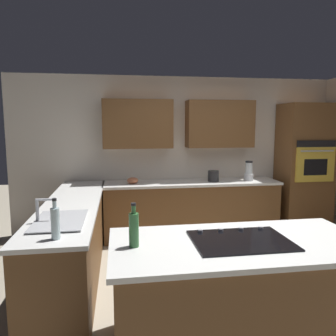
{
  "coord_description": "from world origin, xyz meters",
  "views": [
    {
      "loc": [
        1.26,
        3.35,
        1.81
      ],
      "look_at": [
        0.53,
        -1.46,
        1.16
      ],
      "focal_mm": 34.82,
      "sensor_mm": 36.0,
      "label": 1
    }
  ],
  "objects_px": {
    "oil_bottle": "(134,229)",
    "cooktop": "(240,240)",
    "kettle": "(213,176)",
    "sink_unit": "(59,220)",
    "wall_oven": "(304,168)",
    "mixing_bowl": "(133,180)",
    "dish_soap_bottle": "(55,222)",
    "blender": "(249,172)"
  },
  "relations": [
    {
      "from": "blender",
      "to": "dish_soap_bottle",
      "type": "bearing_deg",
      "value": 42.58
    },
    {
      "from": "wall_oven",
      "to": "blender",
      "type": "relative_size",
      "value": 6.69
    },
    {
      "from": "wall_oven",
      "to": "kettle",
      "type": "distance_m",
      "value": 1.6
    },
    {
      "from": "kettle",
      "to": "wall_oven",
      "type": "bearing_deg",
      "value": -178.8
    },
    {
      "from": "wall_oven",
      "to": "mixing_bowl",
      "type": "distance_m",
      "value": 2.9
    },
    {
      "from": "dish_soap_bottle",
      "to": "blender",
      "type": "bearing_deg",
      "value": -137.42
    },
    {
      "from": "mixing_bowl",
      "to": "wall_oven",
      "type": "bearing_deg",
      "value": -179.34
    },
    {
      "from": "wall_oven",
      "to": "sink_unit",
      "type": "height_order",
      "value": "wall_oven"
    },
    {
      "from": "blender",
      "to": "mixing_bowl",
      "type": "relative_size",
      "value": 1.82
    },
    {
      "from": "mixing_bowl",
      "to": "oil_bottle",
      "type": "bearing_deg",
      "value": 87.69
    },
    {
      "from": "sink_unit",
      "to": "kettle",
      "type": "relative_size",
      "value": 3.96
    },
    {
      "from": "dish_soap_bottle",
      "to": "oil_bottle",
      "type": "height_order",
      "value": "oil_bottle"
    },
    {
      "from": "wall_oven",
      "to": "cooktop",
      "type": "distance_m",
      "value": 3.47
    },
    {
      "from": "blender",
      "to": "oil_bottle",
      "type": "bearing_deg",
      "value": 53.01
    },
    {
      "from": "kettle",
      "to": "dish_soap_bottle",
      "type": "height_order",
      "value": "dish_soap_bottle"
    },
    {
      "from": "kettle",
      "to": "oil_bottle",
      "type": "xyz_separation_m",
      "value": [
        1.41,
        2.66,
        0.05
      ]
    },
    {
      "from": "cooktop",
      "to": "oil_bottle",
      "type": "distance_m",
      "value": 0.85
    },
    {
      "from": "blender",
      "to": "kettle",
      "type": "relative_size",
      "value": 1.83
    },
    {
      "from": "wall_oven",
      "to": "cooktop",
      "type": "height_order",
      "value": "wall_oven"
    },
    {
      "from": "blender",
      "to": "mixing_bowl",
      "type": "xyz_separation_m",
      "value": [
        1.9,
        0.0,
        -0.09
      ]
    },
    {
      "from": "oil_bottle",
      "to": "cooktop",
      "type": "bearing_deg",
      "value": 179.59
    },
    {
      "from": "dish_soap_bottle",
      "to": "oil_bottle",
      "type": "bearing_deg",
      "value": 157.19
    },
    {
      "from": "kettle",
      "to": "oil_bottle",
      "type": "distance_m",
      "value": 3.01
    },
    {
      "from": "kettle",
      "to": "cooktop",
      "type": "bearing_deg",
      "value": 77.96
    },
    {
      "from": "wall_oven",
      "to": "kettle",
      "type": "xyz_separation_m",
      "value": [
        1.6,
        0.03,
        -0.09
      ]
    },
    {
      "from": "oil_bottle",
      "to": "kettle",
      "type": "bearing_deg",
      "value": -117.85
    },
    {
      "from": "oil_bottle",
      "to": "blender",
      "type": "bearing_deg",
      "value": -126.99
    },
    {
      "from": "dish_soap_bottle",
      "to": "mixing_bowl",
      "type": "bearing_deg",
      "value": -106.65
    },
    {
      "from": "kettle",
      "to": "sink_unit",
      "type": "bearing_deg",
      "value": 42.84
    },
    {
      "from": "sink_unit",
      "to": "dish_soap_bottle",
      "type": "xyz_separation_m",
      "value": [
        -0.06,
        0.48,
        0.12
      ]
    },
    {
      "from": "mixing_bowl",
      "to": "oil_bottle",
      "type": "xyz_separation_m",
      "value": [
        0.11,
        2.66,
        0.09
      ]
    },
    {
      "from": "sink_unit",
      "to": "blender",
      "type": "height_order",
      "value": "blender"
    },
    {
      "from": "mixing_bowl",
      "to": "kettle",
      "type": "bearing_deg",
      "value": 180.0
    },
    {
      "from": "cooktop",
      "to": "mixing_bowl",
      "type": "xyz_separation_m",
      "value": [
        0.73,
        -2.67,
        0.04
      ]
    },
    {
      "from": "wall_oven",
      "to": "sink_unit",
      "type": "distance_m",
      "value": 4.17
    },
    {
      "from": "cooktop",
      "to": "blender",
      "type": "xyz_separation_m",
      "value": [
        -1.17,
        -2.67,
        0.13
      ]
    },
    {
      "from": "oil_bottle",
      "to": "sink_unit",
      "type": "bearing_deg",
      "value": -47.71
    },
    {
      "from": "kettle",
      "to": "dish_soap_bottle",
      "type": "relative_size",
      "value": 0.53
    },
    {
      "from": "wall_oven",
      "to": "mixing_bowl",
      "type": "relative_size",
      "value": 12.19
    },
    {
      "from": "kettle",
      "to": "oil_bottle",
      "type": "relative_size",
      "value": 0.53
    },
    {
      "from": "cooktop",
      "to": "kettle",
      "type": "height_order",
      "value": "kettle"
    },
    {
      "from": "wall_oven",
      "to": "kettle",
      "type": "bearing_deg",
      "value": 1.2
    }
  ]
}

